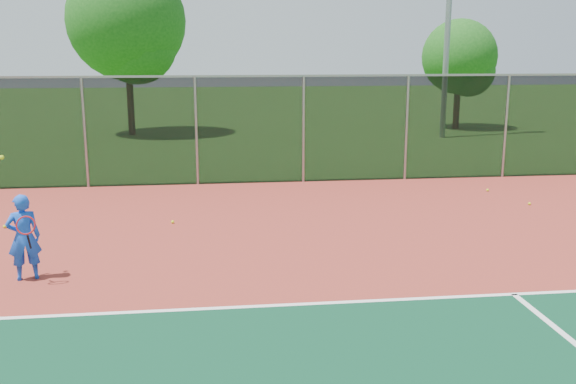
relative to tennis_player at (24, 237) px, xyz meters
name	(u,v)px	position (x,y,z in m)	size (l,w,h in m)	color
court_apron	(408,329)	(5.68, -2.64, -0.73)	(30.00, 20.00, 0.02)	#9B3327
fence_back	(303,128)	(5.68, 7.36, 0.82)	(30.00, 0.06, 3.03)	black
tennis_player	(24,237)	(0.00, 0.00, 0.00)	(0.60, 0.66, 2.07)	blue
practice_ball_0	(488,190)	(10.40, 5.48, -0.69)	(0.07, 0.07, 0.07)	#D1EC1B
practice_ball_1	(529,204)	(10.77, 3.88, -0.69)	(0.07, 0.07, 0.07)	#D1EC1B
practice_ball_4	(5,227)	(-1.33, 3.27, -0.69)	(0.07, 0.07, 0.07)	#D1EC1B
practice_ball_6	(173,222)	(2.20, 3.22, -0.69)	(0.07, 0.07, 0.07)	#D1EC1B
tree_back_left	(129,27)	(-0.31, 18.59, 3.94)	(5.09, 5.09, 7.47)	#362513
tree_back_mid	(462,60)	(14.92, 19.08, 2.48)	(3.50, 3.50, 5.15)	#362513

